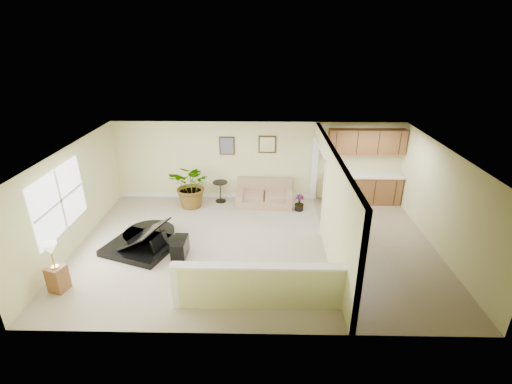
{
  "coord_description": "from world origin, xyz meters",
  "views": [
    {
      "loc": [
        0.18,
        -8.1,
        5.0
      ],
      "look_at": [
        0.0,
        0.4,
        1.31
      ],
      "focal_mm": 26.0,
      "sensor_mm": 36.0,
      "label": 1
    }
  ],
  "objects_px": {
    "palm_plant": "(192,186)",
    "loveseat": "(264,192)",
    "lamp_stand": "(56,271)",
    "piano_bench": "(180,247)",
    "piano": "(138,225)",
    "small_plant": "(299,204)",
    "accent_table": "(220,189)"
  },
  "relations": [
    {
      "from": "piano",
      "to": "small_plant",
      "type": "height_order",
      "value": "piano"
    },
    {
      "from": "piano_bench",
      "to": "small_plant",
      "type": "relative_size",
      "value": 1.29
    },
    {
      "from": "piano",
      "to": "accent_table",
      "type": "relative_size",
      "value": 3.24
    },
    {
      "from": "piano_bench",
      "to": "accent_table",
      "type": "bearing_deg",
      "value": 78.38
    },
    {
      "from": "palm_plant",
      "to": "loveseat",
      "type": "bearing_deg",
      "value": 7.18
    },
    {
      "from": "palm_plant",
      "to": "accent_table",
      "type": "bearing_deg",
      "value": 25.69
    },
    {
      "from": "palm_plant",
      "to": "small_plant",
      "type": "height_order",
      "value": "palm_plant"
    },
    {
      "from": "accent_table",
      "to": "small_plant",
      "type": "distance_m",
      "value": 2.53
    },
    {
      "from": "small_plant",
      "to": "lamp_stand",
      "type": "distance_m",
      "value": 6.63
    },
    {
      "from": "piano_bench",
      "to": "small_plant",
      "type": "distance_m",
      "value": 4.0
    },
    {
      "from": "loveseat",
      "to": "accent_table",
      "type": "bearing_deg",
      "value": 177.3
    },
    {
      "from": "accent_table",
      "to": "lamp_stand",
      "type": "distance_m",
      "value": 5.35
    },
    {
      "from": "piano",
      "to": "lamp_stand",
      "type": "relative_size",
      "value": 1.93
    },
    {
      "from": "palm_plant",
      "to": "piano_bench",
      "type": "bearing_deg",
      "value": -86.75
    },
    {
      "from": "loveseat",
      "to": "small_plant",
      "type": "height_order",
      "value": "loveseat"
    },
    {
      "from": "piano_bench",
      "to": "loveseat",
      "type": "height_order",
      "value": "loveseat"
    },
    {
      "from": "accent_table",
      "to": "small_plant",
      "type": "xyz_separation_m",
      "value": [
        2.45,
        -0.59,
        -0.21
      ]
    },
    {
      "from": "piano_bench",
      "to": "small_plant",
      "type": "height_order",
      "value": "small_plant"
    },
    {
      "from": "piano_bench",
      "to": "palm_plant",
      "type": "bearing_deg",
      "value": 93.25
    },
    {
      "from": "piano_bench",
      "to": "accent_table",
      "type": "distance_m",
      "value": 3.2
    },
    {
      "from": "accent_table",
      "to": "lamp_stand",
      "type": "bearing_deg",
      "value": -122.99
    },
    {
      "from": "palm_plant",
      "to": "lamp_stand",
      "type": "bearing_deg",
      "value": -117.25
    },
    {
      "from": "piano",
      "to": "lamp_stand",
      "type": "bearing_deg",
      "value": -103.94
    },
    {
      "from": "piano_bench",
      "to": "accent_table",
      "type": "height_order",
      "value": "accent_table"
    },
    {
      "from": "piano",
      "to": "loveseat",
      "type": "height_order",
      "value": "piano"
    },
    {
      "from": "lamp_stand",
      "to": "piano_bench",
      "type": "bearing_deg",
      "value": 30.86
    },
    {
      "from": "accent_table",
      "to": "piano_bench",
      "type": "bearing_deg",
      "value": -101.62
    },
    {
      "from": "piano_bench",
      "to": "small_plant",
      "type": "xyz_separation_m",
      "value": [
        3.09,
        2.54,
        -0.0
      ]
    },
    {
      "from": "palm_plant",
      "to": "small_plant",
      "type": "xyz_separation_m",
      "value": [
        3.25,
        -0.21,
        -0.48
      ]
    },
    {
      "from": "piano",
      "to": "palm_plant",
      "type": "height_order",
      "value": "piano"
    },
    {
      "from": "loveseat",
      "to": "lamp_stand",
      "type": "relative_size",
      "value": 1.56
    },
    {
      "from": "small_plant",
      "to": "piano",
      "type": "bearing_deg",
      "value": -152.98
    }
  ]
}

